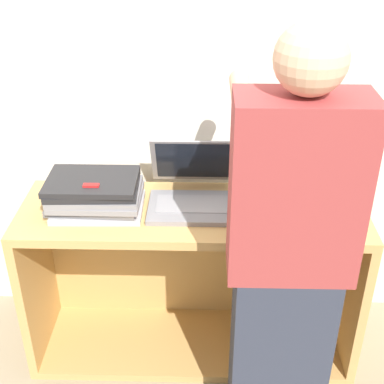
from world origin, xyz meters
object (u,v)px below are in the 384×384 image
laptop_open (193,192)px  laptop_stack_left (95,194)px  person (288,262)px  laptop_stack_right (289,197)px

laptop_open → laptop_stack_left: 0.39m
laptop_stack_left → person: (0.70, -0.38, -0.02)m
laptop_open → person: 0.55m
laptop_stack_left → person: person is taller
laptop_stack_right → person: person is taller
laptop_stack_left → laptop_stack_right: 0.75m
laptop_open → laptop_stack_right: bearing=-9.2°
laptop_open → laptop_stack_right: 0.38m
laptop_stack_left → person: bearing=-28.7°
person → laptop_stack_left: bearing=151.3°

